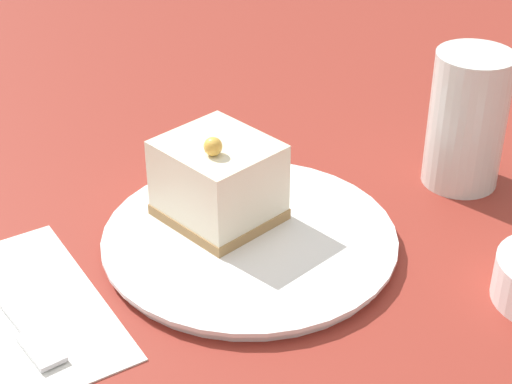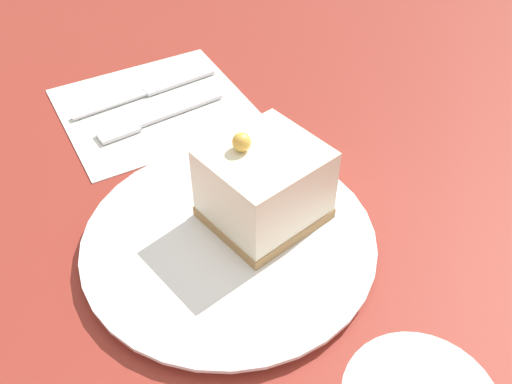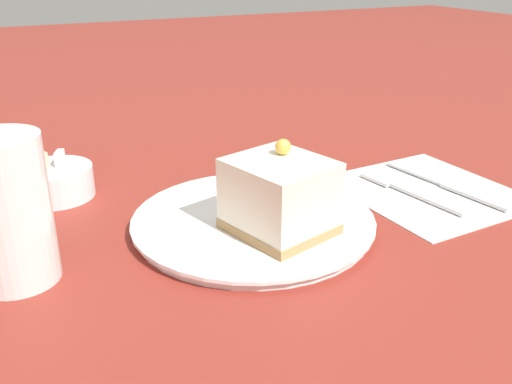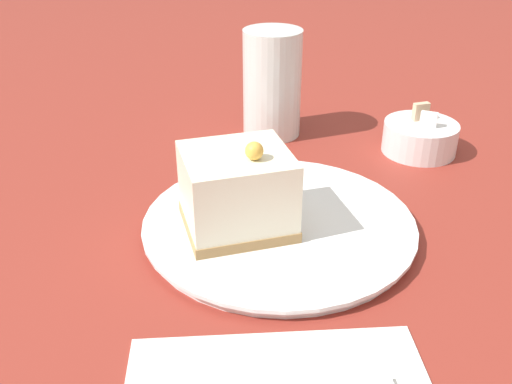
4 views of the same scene
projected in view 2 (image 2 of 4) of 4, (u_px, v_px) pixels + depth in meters
The scene contains 6 objects.
ground_plane at pixel (213, 219), 0.55m from camera, with size 4.00×4.00×0.00m, color maroon.
plate at pixel (234, 239), 0.52m from camera, with size 0.27×0.27×0.01m.
cake_slice at pixel (264, 186), 0.51m from camera, with size 0.11×0.12×0.09m.
napkin at pixel (154, 106), 0.68m from camera, with size 0.21×0.22×0.00m.
fork at pixel (151, 120), 0.66m from camera, with size 0.04×0.16×0.00m.
knife at pixel (159, 88), 0.70m from camera, with size 0.04×0.19×0.00m.
Camera 2 is at (-0.36, 0.13, 0.39)m, focal length 40.00 mm.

